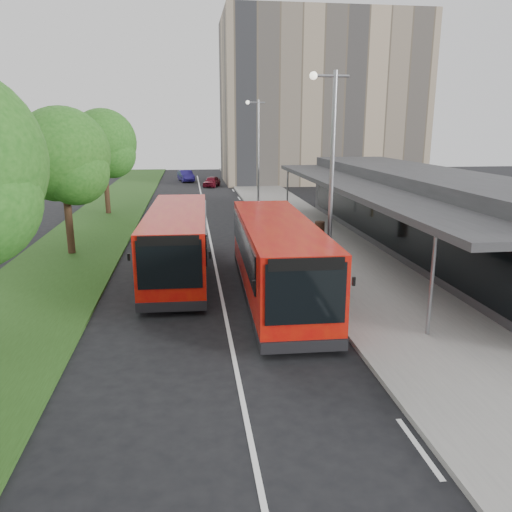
{
  "coord_description": "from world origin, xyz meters",
  "views": [
    {
      "loc": [
        -1.07,
        -16.16,
        6.2
      ],
      "look_at": [
        1.33,
        1.8,
        1.5
      ],
      "focal_mm": 35.0,
      "sensor_mm": 36.0,
      "label": 1
    }
  ],
  "objects": [
    {
      "name": "pavement",
      "position": [
        6.0,
        20.0,
        0.07
      ],
      "size": [
        5.0,
        80.0,
        0.15
      ],
      "primitive_type": "cube",
      "color": "slate",
      "rests_on": "ground"
    },
    {
      "name": "grass_verge",
      "position": [
        -7.0,
        20.0,
        0.05
      ],
      "size": [
        5.0,
        80.0,
        0.1
      ],
      "primitive_type": "cube",
      "color": "#214215",
      "rests_on": "ground"
    },
    {
      "name": "office_block",
      "position": [
        14.0,
        42.0,
        9.0
      ],
      "size": [
        22.0,
        12.0,
        18.0
      ],
      "primitive_type": "cube",
      "color": "tan",
      "rests_on": "ground"
    },
    {
      "name": "lane_centre_line",
      "position": [
        0.0,
        15.0,
        0.01
      ],
      "size": [
        0.12,
        70.0,
        0.01
      ],
      "primitive_type": "cube",
      "color": "silver",
      "rests_on": "ground"
    },
    {
      "name": "lamp_post_near",
      "position": [
        4.12,
        2.0,
        4.72
      ],
      "size": [
        1.44,
        0.28,
        8.0
      ],
      "color": "gray",
      "rests_on": "pavement"
    },
    {
      "name": "bus_second",
      "position": [
        -1.63,
        4.73,
        1.45
      ],
      "size": [
        2.9,
        10.1,
        2.83
      ],
      "rotation": [
        0.0,
        0.0,
        -0.03
      ],
      "color": "#B51E09",
      "rests_on": "ground"
    },
    {
      "name": "car_far",
      "position": [
        -1.43,
        43.23,
        0.65
      ],
      "size": [
        2.12,
        4.11,
        1.29
      ],
      "primitive_type": "imported",
      "rotation": [
        0.0,
        0.0,
        0.2
      ],
      "color": "navy",
      "rests_on": "ground"
    },
    {
      "name": "ground",
      "position": [
        0.0,
        0.0,
        0.0
      ],
      "size": [
        120.0,
        120.0,
        0.0
      ],
      "primitive_type": "plane",
      "color": "black",
      "rests_on": "ground"
    },
    {
      "name": "kerb_dashes",
      "position": [
        3.3,
        19.0,
        0.01
      ],
      "size": [
        0.12,
        56.0,
        0.01
      ],
      "color": "silver",
      "rests_on": "ground"
    },
    {
      "name": "bollard",
      "position": [
        5.46,
        16.71,
        0.67
      ],
      "size": [
        0.17,
        0.17,
        1.04
      ],
      "primitive_type": "cylinder",
      "rotation": [
        0.0,
        0.0,
        0.03
      ],
      "color": "#E7A10C",
      "rests_on": "pavement"
    },
    {
      "name": "station_building",
      "position": [
        10.86,
        8.0,
        2.04
      ],
      "size": [
        7.7,
        26.0,
        4.0
      ],
      "color": "#2A2A2C",
      "rests_on": "ground"
    },
    {
      "name": "bus_main",
      "position": [
        2.03,
        1.23,
        1.5
      ],
      "size": [
        2.89,
        10.38,
        2.92
      ],
      "rotation": [
        0.0,
        0.0,
        -0.02
      ],
      "color": "#B51E09",
      "rests_on": "ground"
    },
    {
      "name": "lamp_post_far",
      "position": [
        4.12,
        22.0,
        4.72
      ],
      "size": [
        1.44,
        0.28,
        8.0
      ],
      "color": "gray",
      "rests_on": "pavement"
    },
    {
      "name": "car_near",
      "position": [
        1.31,
        37.5,
        0.55
      ],
      "size": [
        2.25,
        3.48,
        1.1
      ],
      "primitive_type": "imported",
      "rotation": [
        0.0,
        0.0,
        -0.32
      ],
      "color": "maroon",
      "rests_on": "ground"
    },
    {
      "name": "tree_mid",
      "position": [
        -7.01,
        9.05,
        4.64
      ],
      "size": [
        4.49,
        4.49,
        7.18
      ],
      "color": "#352015",
      "rests_on": "ground"
    },
    {
      "name": "tree_far",
      "position": [
        -7.01,
        21.05,
        4.83
      ],
      "size": [
        4.66,
        4.66,
        7.49
      ],
      "color": "#352015",
      "rests_on": "ground"
    },
    {
      "name": "litter_bin",
      "position": [
        6.02,
        10.26,
        0.64
      ],
      "size": [
        0.64,
        0.64,
        0.98
      ],
      "primitive_type": "cylinder",
      "rotation": [
        0.0,
        0.0,
        -0.2
      ],
      "color": "#362116",
      "rests_on": "pavement"
    }
  ]
}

